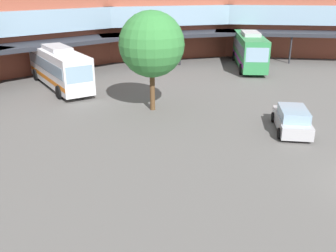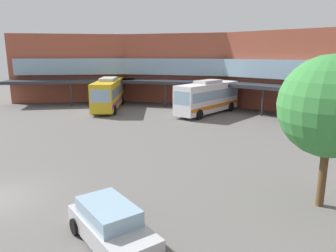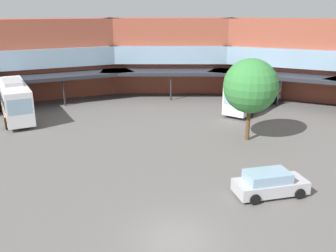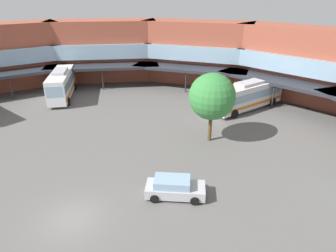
{
  "view_description": "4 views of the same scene",
  "coord_description": "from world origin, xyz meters",
  "px_view_note": "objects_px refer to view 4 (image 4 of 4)",
  "views": [
    {
      "loc": [
        -17.16,
        3.75,
        8.57
      ],
      "look_at": [
        -0.52,
        10.34,
        1.75
      ],
      "focal_mm": 39.7,
      "sensor_mm": 36.0,
      "label": 1
    },
    {
      "loc": [
        16.62,
        2.46,
        7.03
      ],
      "look_at": [
        0.3,
        9.12,
        2.99
      ],
      "focal_mm": 34.05,
      "sensor_mm": 36.0,
      "label": 2
    },
    {
      "loc": [
        -0.36,
        -15.24,
        10.8
      ],
      "look_at": [
        -0.32,
        12.65,
        1.79
      ],
      "focal_mm": 38.7,
      "sensor_mm": 36.0,
      "label": 3
    },
    {
      "loc": [
        11.04,
        -12.56,
        14.05
      ],
      "look_at": [
        2.79,
        12.03,
        2.06
      ],
      "focal_mm": 31.46,
      "sensor_mm": 36.0,
      "label": 4
    }
  ],
  "objects_px": {
    "bus_2": "(248,95)",
    "parked_car": "(174,188)",
    "plaza_tree": "(212,97)",
    "bus_0": "(62,84)"
  },
  "relations": [
    {
      "from": "bus_2",
      "to": "parked_car",
      "type": "distance_m",
      "value": 20.39
    },
    {
      "from": "bus_2",
      "to": "plaza_tree",
      "type": "relative_size",
      "value": 1.44
    },
    {
      "from": "bus_2",
      "to": "plaza_tree",
      "type": "height_order",
      "value": "plaza_tree"
    },
    {
      "from": "bus_0",
      "to": "bus_2",
      "type": "distance_m",
      "value": 25.73
    },
    {
      "from": "bus_0",
      "to": "plaza_tree",
      "type": "height_order",
      "value": "plaza_tree"
    },
    {
      "from": "parked_car",
      "to": "bus_2",
      "type": "bearing_deg",
      "value": 66.13
    },
    {
      "from": "bus_2",
      "to": "parked_car",
      "type": "xyz_separation_m",
      "value": [
        -3.57,
        -20.05,
        -1.11
      ]
    },
    {
      "from": "bus_0",
      "to": "bus_2",
      "type": "relative_size",
      "value": 0.99
    },
    {
      "from": "bus_2",
      "to": "parked_car",
      "type": "bearing_deg",
      "value": 25.88
    },
    {
      "from": "bus_0",
      "to": "parked_car",
      "type": "height_order",
      "value": "bus_0"
    }
  ]
}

